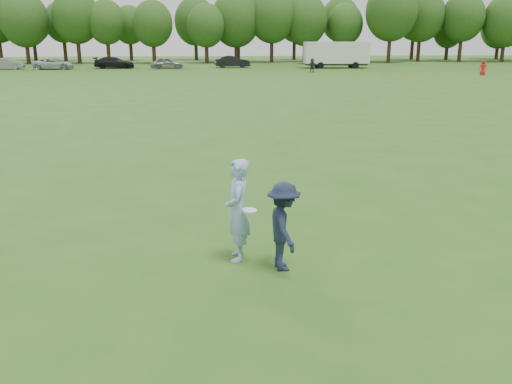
% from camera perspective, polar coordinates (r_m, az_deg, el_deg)
% --- Properties ---
extents(ground, '(200.00, 200.00, 0.00)m').
position_cam_1_polar(ground, '(10.66, -1.27, -6.44)').
color(ground, '#275517').
rests_on(ground, ground).
extents(thrower, '(0.49, 0.73, 1.94)m').
position_cam_1_polar(thrower, '(10.07, -1.95, -1.93)').
color(thrower, '#8BB2D8').
rests_on(thrower, ground).
extents(defender, '(0.72, 1.11, 1.63)m').
position_cam_1_polar(defender, '(9.71, 2.91, -3.65)').
color(defender, '#192237').
rests_on(defender, ground).
extents(player_far_c, '(0.86, 0.70, 1.53)m').
position_cam_1_polar(player_far_c, '(62.37, 22.79, 11.96)').
color(player_far_c, red).
rests_on(player_far_c, ground).
extents(player_far_d, '(1.52, 0.88, 1.56)m').
position_cam_1_polar(player_far_d, '(62.26, 5.94, 13.12)').
color(player_far_d, '#2A2A2A').
rests_on(player_far_d, ground).
extents(car_b, '(4.18, 1.67, 1.35)m').
position_cam_1_polar(car_b, '(73.99, -24.80, 12.16)').
color(car_b, gray).
rests_on(car_b, ground).
extents(car_c, '(4.89, 2.48, 1.33)m').
position_cam_1_polar(car_c, '(71.91, -20.53, 12.52)').
color(car_c, '#B9BABF').
rests_on(car_c, ground).
extents(car_d, '(4.91, 2.05, 1.42)m').
position_cam_1_polar(car_d, '(71.68, -14.70, 13.04)').
color(car_d, black).
rests_on(car_d, ground).
extents(car_e, '(4.21, 2.16, 1.37)m').
position_cam_1_polar(car_e, '(69.86, -9.38, 13.25)').
color(car_e, slate).
rests_on(car_e, ground).
extents(car_f, '(4.61, 2.01, 1.47)m').
position_cam_1_polar(car_f, '(71.40, -2.50, 13.55)').
color(car_f, black).
rests_on(car_f, ground).
extents(field_cone, '(0.28, 0.28, 0.30)m').
position_cam_1_polar(field_cone, '(55.80, 15.92, 11.59)').
color(field_cone, '#FF4B0D').
rests_on(field_cone, ground).
extents(disc_in_play, '(0.31, 0.31, 0.05)m').
position_cam_1_polar(disc_in_play, '(9.84, -0.68, -1.94)').
color(disc_in_play, white).
rests_on(disc_in_play, ground).
extents(cargo_trailer, '(9.00, 2.75, 3.20)m').
position_cam_1_polar(cargo_trailer, '(70.89, 8.45, 14.21)').
color(cargo_trailer, white).
rests_on(cargo_trailer, ground).
extents(treeline, '(130.35, 18.39, 11.74)m').
position_cam_1_polar(treeline, '(86.81, -2.20, 17.68)').
color(treeline, '#332114').
rests_on(treeline, ground).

